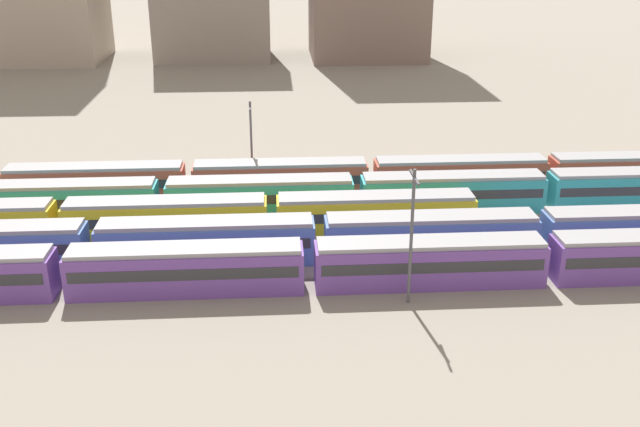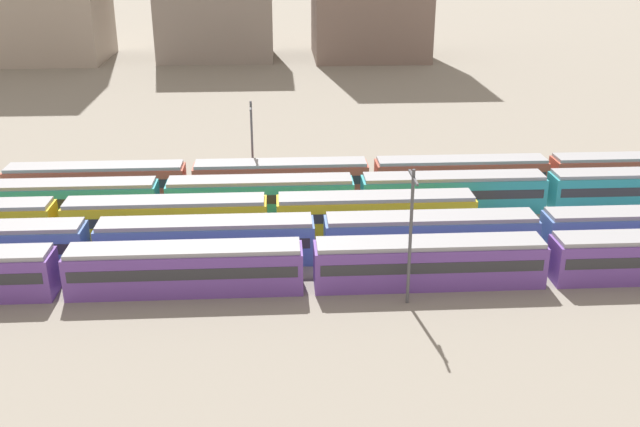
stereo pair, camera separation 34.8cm
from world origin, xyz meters
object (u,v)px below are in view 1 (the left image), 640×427
train_track_3 (546,190)px  train_track_1 (431,235)px  train_track_4 (547,173)px  catenary_pole_0 (412,231)px  train_track_0 (430,262)px  catenary_pole_1 (251,140)px  train_track_2 (166,219)px

train_track_3 → train_track_1: bearing=-143.0°
train_track_1 → train_track_3: bearing=37.0°
train_track_4 → catenary_pole_0: 30.72m
catenary_pole_0 → train_track_1: bearing=67.9°
train_track_0 → catenary_pole_1: catenary_pole_1 is taller
train_track_4 → catenary_pole_0: catenary_pole_0 is taller
train_track_4 → catenary_pole_0: size_ratio=10.67×
catenary_pole_0 → catenary_pole_1: catenary_pole_0 is taller
train_track_1 → train_track_4: (15.82, 15.60, 0.00)m
train_track_4 → catenary_pole_1: (-31.33, 3.13, 3.32)m
catenary_pole_1 → train_track_4: bearing=-5.7°
catenary_pole_0 → catenary_pole_1: bearing=114.4°
train_track_2 → train_track_0: bearing=-25.6°
train_track_1 → catenary_pole_0: (-3.30, -8.13, 3.92)m
train_track_0 → train_track_4: (16.98, 20.80, 0.00)m
train_track_0 → train_track_3: same height
train_track_1 → catenary_pole_0: bearing=-112.1°
train_track_0 → catenary_pole_0: size_ratio=8.88×
train_track_0 → train_track_3: 21.60m
train_track_1 → train_track_3: same height
train_track_0 → train_track_3: size_ratio=0.83×
train_track_2 → train_track_4: (38.72, 10.40, 0.00)m
catenary_pole_0 → catenary_pole_1: (-12.21, 26.85, -0.61)m
train_track_3 → catenary_pole_1: (-29.29, 8.33, 3.32)m
train_track_0 → train_track_4: 26.85m
train_track_2 → train_track_4: same height
train_track_0 → train_track_2: bearing=154.4°
train_track_2 → catenary_pole_1: catenary_pole_1 is taller
train_track_0 → train_track_1: 5.33m
catenary_pole_1 → train_track_0: bearing=-59.0°
train_track_2 → train_track_4: bearing=15.0°
train_track_0 → train_track_2: 24.11m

